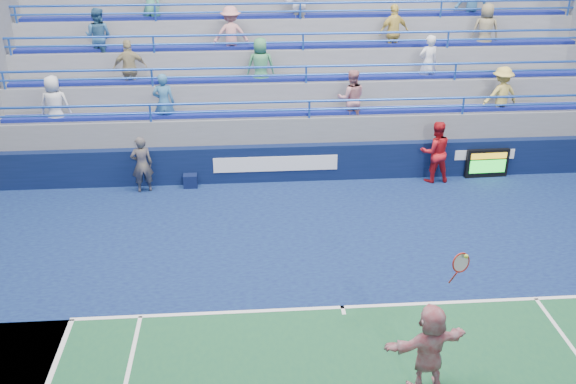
{
  "coord_description": "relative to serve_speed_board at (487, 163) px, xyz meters",
  "views": [
    {
      "loc": [
        -1.94,
        -10.78,
        7.78
      ],
      "look_at": [
        -0.93,
        2.5,
        1.5
      ],
      "focal_mm": 40.0,
      "sensor_mm": 36.0,
      "label": 1
    }
  ],
  "objects": [
    {
      "name": "judge_chair",
      "position": [
        -8.75,
        -0.01,
        -0.22
      ],
      "size": [
        0.41,
        0.41,
        0.7
      ],
      "color": "#0B1438",
      "rests_on": "ground"
    },
    {
      "name": "line_judge",
      "position": [
        -10.05,
        -0.24,
        0.38
      ],
      "size": [
        0.68,
        0.53,
        1.66
      ],
      "primitive_type": "imported",
      "rotation": [
        0.0,
        0.0,
        3.38
      ],
      "color": "#131535",
      "rests_on": "ground"
    },
    {
      "name": "serve_speed_board",
      "position": [
        0.0,
        0.0,
        0.0
      ],
      "size": [
        1.28,
        0.19,
        0.89
      ],
      "color": "black",
      "rests_on": "ground"
    },
    {
      "name": "bleacher_stand",
      "position": [
        -5.28,
        4.0,
        1.1
      ],
      "size": [
        18.0,
        5.6,
        6.13
      ],
      "color": "slate",
      "rests_on": "ground"
    },
    {
      "name": "ground",
      "position": [
        -5.28,
        -6.27,
        -0.45
      ],
      "size": [
        120.0,
        120.0,
        0.0
      ],
      "primitive_type": "plane",
      "color": "#333538"
    },
    {
      "name": "sponsor_wall",
      "position": [
        -5.27,
        0.23,
        0.1
      ],
      "size": [
        18.0,
        0.32,
        1.1
      ],
      "color": "#091434",
      "rests_on": "ground"
    },
    {
      "name": "tennis_player",
      "position": [
        -4.2,
        -8.65,
        0.38
      ],
      "size": [
        1.6,
        0.84,
        2.66
      ],
      "color": "white",
      "rests_on": "ground"
    },
    {
      "name": "ball_girl",
      "position": [
        -1.65,
        -0.14,
        0.48
      ],
      "size": [
        0.92,
        0.73,
        1.84
      ],
      "primitive_type": "imported",
      "rotation": [
        0.0,
        0.0,
        3.18
      ],
      "color": "red",
      "rests_on": "ground"
    }
  ]
}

